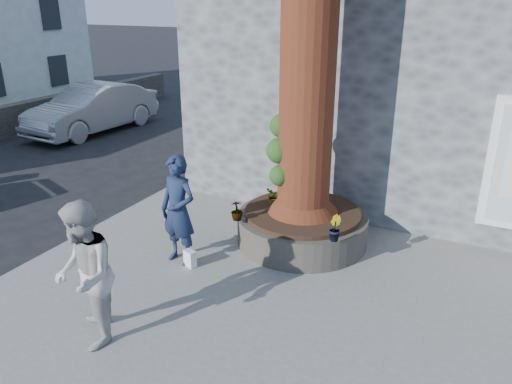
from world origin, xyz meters
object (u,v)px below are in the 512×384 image
at_px(woman, 84,276).
at_px(car_silver, 93,109).
at_px(man, 178,211).
at_px(planter, 302,226).

bearing_deg(woman, car_silver, -179.43).
bearing_deg(car_silver, man, -35.40).
relative_size(planter, man, 1.26).
height_order(planter, man, man).
xyz_separation_m(woman, car_silver, (-7.94, 8.46, -0.29)).
relative_size(planter, car_silver, 0.49).
height_order(planter, woman, woman).
bearing_deg(car_silver, planter, -23.35).
xyz_separation_m(planter, man, (-1.53, -1.56, 0.62)).
distance_m(planter, man, 2.27).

